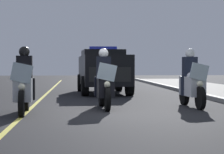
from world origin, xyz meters
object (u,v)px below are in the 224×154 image
at_px(police_motorcycle_trailing, 192,83).
at_px(police_suv, 103,69).
at_px(police_motorcycle_lead_left, 24,86).
at_px(police_motorcycle_lead_right, 104,84).

height_order(police_motorcycle_trailing, police_suv, police_suv).
xyz_separation_m(police_motorcycle_trailing, police_suv, (-6.38, -2.21, 0.37)).
bearing_deg(police_suv, police_motorcycle_lead_left, -17.95).
bearing_deg(police_motorcycle_lead_left, police_motorcycle_trailing, 105.03).
height_order(police_motorcycle_lead_left, police_suv, police_suv).
relative_size(police_motorcycle_trailing, police_suv, 0.43).
bearing_deg(police_motorcycle_trailing, police_suv, -160.87).
xyz_separation_m(police_motorcycle_lead_right, police_suv, (-6.53, 0.36, 0.37)).
bearing_deg(police_motorcycle_lead_left, police_suv, 162.05).
relative_size(police_motorcycle_lead_left, police_motorcycle_lead_right, 1.00).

